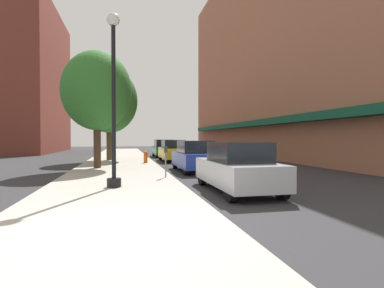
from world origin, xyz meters
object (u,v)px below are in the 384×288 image
tree_near (109,101)px  car_blue (194,156)px  tree_mid (97,91)px  car_green (163,148)px  parking_meter_near (166,158)px  car_silver (237,168)px  lamppost (114,97)px  car_yellow (173,151)px  fire_hydrant (146,157)px

tree_near → car_blue: 10.19m
tree_near → tree_mid: size_ratio=1.07×
tree_near → car_green: bearing=47.1°
tree_mid → car_blue: size_ratio=1.52×
parking_meter_near → car_silver: car_silver is taller
tree_mid → car_silver: bearing=-58.0°
car_green → tree_mid: bearing=-112.8°
tree_near → lamppost: bearing=-86.7°
car_silver → car_green: (0.00, 19.61, 0.00)m
parking_meter_near → car_green: car_green is taller
lamppost → car_blue: size_ratio=1.37×
car_green → car_yellow: bearing=-88.4°
fire_hydrant → car_blue: bearing=-65.4°
lamppost → parking_meter_near: 3.79m
fire_hydrant → car_green: (2.26, 8.35, 0.29)m
lamppost → parking_meter_near: (2.08, 2.24, -2.25)m
car_yellow → tree_mid: bearing=-133.5°
fire_hydrant → car_green: 8.65m
car_silver → car_green: 19.61m
car_silver → car_yellow: 13.69m
tree_mid → car_yellow: (5.16, 5.43, -3.62)m
car_yellow → car_blue: bearing=-89.9°
fire_hydrant → tree_mid: size_ratio=0.12×
lamppost → tree_mid: tree_mid is taller
lamppost → car_silver: (4.03, -1.13, -2.39)m
tree_near → car_silver: (4.80, -14.44, -3.84)m
car_silver → car_yellow: bearing=90.1°
car_yellow → parking_meter_near: bearing=-100.6°
tree_mid → parking_meter_near: bearing=-56.8°
lamppost → car_blue: bearing=52.2°
tree_near → car_silver: 15.70m
fire_hydrant → car_silver: 11.49m
fire_hydrant → car_yellow: car_yellow is taller
tree_mid → lamppost: bearing=-81.0°
car_blue → fire_hydrant: bearing=114.7°
tree_mid → car_blue: bearing=-20.7°
tree_near → tree_mid: (-0.36, -6.18, -0.22)m
lamppost → fire_hydrant: 10.63m
car_green → lamppost: bearing=-100.7°
car_blue → car_silver: bearing=-89.8°
tree_mid → car_yellow: size_ratio=1.52×
parking_meter_near → tree_mid: (-3.21, 4.90, 3.48)m
parking_meter_near → car_blue: (1.95, 2.95, -0.14)m
lamppost → tree_near: 13.41m
parking_meter_near → tree_near: tree_near is taller
tree_mid → car_green: (5.16, 11.34, -3.62)m
fire_hydrant → car_green: bearing=74.8°
tree_mid → car_green: tree_mid is taller
parking_meter_near → car_silver: size_ratio=0.30×
fire_hydrant → parking_meter_near: parking_meter_near is taller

